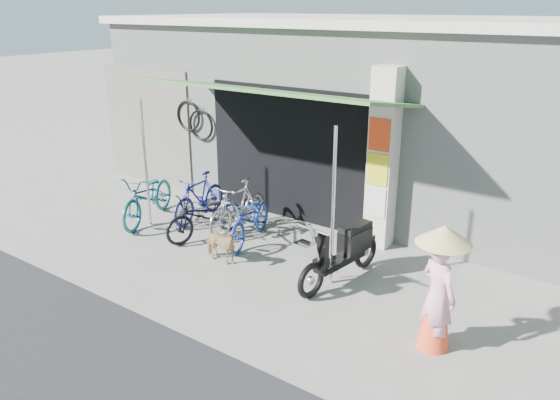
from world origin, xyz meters
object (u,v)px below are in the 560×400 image
Objects in this scene: bike_teal at (148,196)px; bike_blue at (199,197)px; bike_navy at (251,219)px; moped at (342,252)px; bike_black at (206,216)px; street_dog at (220,246)px; nun at (439,288)px; bike_silver at (238,207)px.

bike_blue is (0.75, 0.59, -0.03)m from bike_teal.
bike_navy is 0.88× the size of moped.
street_dog is (0.85, -0.60, -0.12)m from bike_black.
nun reaches higher than bike_teal.
street_dog is at bearing -64.01° from bike_silver.
street_dog is (1.54, -1.17, -0.16)m from bike_blue.
bike_blue is at bearing 178.43° from moped.
bike_navy is at bearing -11.69° from bike_teal.
street_dog is at bearing -154.64° from moped.
bike_silver reaches higher than bike_black.
street_dog is 1.97m from moped.
bike_teal is 1.16× the size of nun.
bike_silver is at bearing 78.69° from bike_black.
bike_navy is at bearing 9.29° from nun.
nun reaches higher than street_dog.
bike_blue is at bearing 155.96° from bike_black.
street_dog is at bearing -20.08° from bike_black.
moped reaches higher than bike_teal.
bike_black is (1.44, 0.02, -0.07)m from bike_teal.
bike_black is 0.97× the size of bike_navy.
bike_teal is at bearing -164.04° from bike_black.
bike_black is at bearing 55.00° from street_dog.
nun is at bearing -28.45° from bike_teal.
bike_navy is 0.93m from street_dog.
bike_blue is 5.35m from nun.
nun is (1.73, -0.83, 0.32)m from moped.
bike_navy is (1.44, -0.25, -0.02)m from bike_blue.
bike_black is at bearing -172.25° from moped.
bike_teal is at bearing 18.76° from nun.
bike_black is 0.99× the size of bike_silver.
bike_teal is 2.21m from bike_navy.
moped is (2.45, -0.57, 0.00)m from bike_silver.
bike_navy is (2.19, 0.34, -0.06)m from bike_teal.
nun is at bearing -93.71° from street_dog.
bike_blue is at bearing 178.68° from bike_silver.
moped reaches higher than bike_blue.
street_dog is (2.29, -0.58, -0.19)m from bike_teal.
moped is (1.98, -0.34, 0.05)m from bike_navy.
moped is 1.94m from nun.
bike_teal is 1.14× the size of bike_navy.
moped is (1.87, 0.58, 0.18)m from street_dog.
bike_blue reaches higher than bike_navy.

